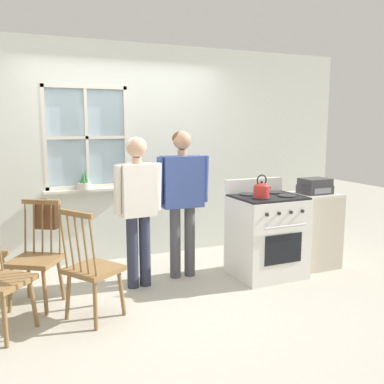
{
  "coord_description": "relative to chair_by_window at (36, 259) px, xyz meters",
  "views": [
    {
      "loc": [
        -1.37,
        -3.86,
        1.73
      ],
      "look_at": [
        0.44,
        0.25,
        1.0
      ],
      "focal_mm": 40.0,
      "sensor_mm": 36.0,
      "label": 1
    }
  ],
  "objects": [
    {
      "name": "stereo",
      "position": [
        3.14,
        -0.15,
        0.54
      ],
      "size": [
        0.34,
        0.29,
        0.18
      ],
      "color": "#38383A",
      "rests_on": "side_counter"
    },
    {
      "name": "person_elderly_left",
      "position": [
        1.02,
        0.07,
        0.51
      ],
      "size": [
        0.52,
        0.24,
        1.59
      ],
      "rotation": [
        0.0,
        0.0,
        0.06
      ],
      "color": "#2D3347",
      "rests_on": "ground_plane"
    },
    {
      "name": "potted_plant",
      "position": [
        0.64,
        1.02,
        0.55
      ],
      "size": [
        0.16,
        0.16,
        0.28
      ],
      "color": "beige",
      "rests_on": "wall_back"
    },
    {
      "name": "side_counter",
      "position": [
        3.14,
        -0.13,
        -0.0
      ],
      "size": [
        0.55,
        0.5,
        0.9
      ],
      "color": "beige",
      "rests_on": "ground_plane"
    },
    {
      "name": "chair_center_cluster",
      "position": [
        0.43,
        -0.5,
        0.0
      ],
      "size": [
        0.56,
        0.57,
        1.0
      ],
      "rotation": [
        0.0,
        0.0,
        2.14
      ],
      "color": "olive",
      "rests_on": "ground_plane"
    },
    {
      "name": "kettle",
      "position": [
        2.29,
        -0.31,
        0.57
      ],
      "size": [
        0.21,
        0.17,
        0.25
      ],
      "color": "red",
      "rests_on": "stove"
    },
    {
      "name": "handbag",
      "position": [
        0.13,
        0.2,
        0.38
      ],
      "size": [
        0.25,
        0.25,
        0.31
      ],
      "color": "brown",
      "rests_on": "chair_by_window"
    },
    {
      "name": "ground_plane",
      "position": [
        1.16,
        -0.29,
        -0.45
      ],
      "size": [
        16.0,
        16.0,
        0.0
      ],
      "primitive_type": "plane",
      "color": "#B2AD9E"
    },
    {
      "name": "wall_back",
      "position": [
        1.18,
        1.11,
        0.89
      ],
      "size": [
        6.4,
        0.16,
        2.7
      ],
      "color": "silver",
      "rests_on": "ground_plane"
    },
    {
      "name": "stove",
      "position": [
        2.45,
        -0.18,
        0.02
      ],
      "size": [
        0.75,
        0.68,
        1.08
      ],
      "color": "white",
      "rests_on": "ground_plane"
    },
    {
      "name": "chair_by_window",
      "position": [
        0.0,
        0.0,
        0.0
      ],
      "size": [
        0.57,
        0.56,
        1.0
      ],
      "rotation": [
        0.0,
        0.0,
        -0.57
      ],
      "color": "olive",
      "rests_on": "ground_plane"
    },
    {
      "name": "person_teen_center",
      "position": [
        1.56,
        0.16,
        0.55
      ],
      "size": [
        0.61,
        0.23,
        1.64
      ],
      "rotation": [
        0.0,
        0.0,
        -0.04
      ],
      "color": "#4C4C51",
      "rests_on": "ground_plane"
    }
  ]
}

